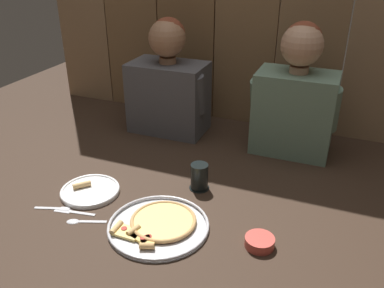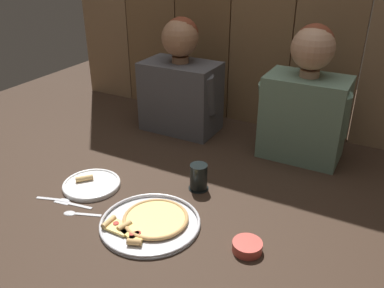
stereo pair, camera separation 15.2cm
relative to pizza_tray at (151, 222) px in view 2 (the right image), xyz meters
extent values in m
plane|color=#332319|center=(0.01, 0.19, -0.01)|extent=(3.20, 3.20, 0.00)
cylinder|color=silver|center=(0.00, 0.00, -0.01)|extent=(0.34, 0.34, 0.01)
torus|color=silver|center=(0.00, 0.00, 0.00)|extent=(0.34, 0.34, 0.01)
cylinder|color=#B23823|center=(0.01, 0.02, 0.00)|extent=(0.22, 0.22, 0.00)
cylinder|color=#F4D170|center=(0.01, 0.02, 0.00)|extent=(0.21, 0.21, 0.01)
torus|color=tan|center=(0.01, 0.02, 0.00)|extent=(0.23, 0.23, 0.01)
cube|color=#EFC660|center=(0.00, -0.08, 0.00)|extent=(0.07, 0.09, 0.01)
cylinder|color=tan|center=(0.01, -0.12, 0.01)|extent=(0.05, 0.04, 0.02)
cylinder|color=#A3281E|center=(0.00, -0.08, 0.01)|extent=(0.02, 0.02, 0.00)
cylinder|color=#A3281E|center=(0.00, -0.08, 0.01)|extent=(0.02, 0.02, 0.00)
cube|color=#F4D170|center=(-0.08, -0.08, 0.00)|extent=(0.09, 0.06, 0.01)
cylinder|color=tan|center=(-0.12, -0.08, 0.01)|extent=(0.02, 0.06, 0.02)
cylinder|color=#A3281E|center=(-0.09, -0.07, 0.01)|extent=(0.02, 0.02, 0.00)
cube|color=#EABC56|center=(-0.03, -0.08, 0.00)|extent=(0.08, 0.07, 0.01)
cylinder|color=tan|center=(-0.06, -0.07, 0.01)|extent=(0.03, 0.06, 0.02)
cylinder|color=#A3281E|center=(-0.01, -0.09, 0.01)|extent=(0.02, 0.02, 0.00)
cylinder|color=white|center=(-0.34, 0.09, 0.00)|extent=(0.22, 0.22, 0.01)
torus|color=white|center=(-0.34, 0.09, 0.00)|extent=(0.22, 0.22, 0.01)
cylinder|color=tan|center=(-0.38, 0.09, 0.01)|extent=(0.06, 0.07, 0.02)
cylinder|color=black|center=(0.04, 0.27, -0.01)|extent=(0.08, 0.08, 0.01)
cylinder|color=black|center=(0.04, 0.27, 0.05)|extent=(0.07, 0.07, 0.10)
cylinder|color=#CC4C42|center=(0.34, 0.03, 0.01)|extent=(0.09, 0.09, 0.03)
cylinder|color=#B23823|center=(0.34, 0.03, 0.01)|extent=(0.08, 0.08, 0.02)
cube|color=silver|center=(-0.42, -0.06, -0.01)|extent=(0.09, 0.04, 0.01)
cube|color=silver|center=(-0.36, -0.04, -0.01)|extent=(0.04, 0.03, 0.01)
cube|color=silver|center=(-0.28, -0.04, -0.01)|extent=(0.10, 0.03, 0.01)
cube|color=silver|center=(-0.36, -0.05, -0.01)|extent=(0.06, 0.03, 0.00)
cube|color=silver|center=(-0.22, -0.06, -0.01)|extent=(0.09, 0.04, 0.01)
ellipsoid|color=silver|center=(-0.29, -0.09, -0.01)|extent=(0.05, 0.04, 0.01)
cube|color=#4C4C51|center=(-0.30, 0.73, 0.16)|extent=(0.37, 0.23, 0.34)
cylinder|color=#9E7051|center=(-0.30, 0.73, 0.35)|extent=(0.08, 0.08, 0.03)
sphere|color=#9E7051|center=(-0.30, 0.73, 0.45)|extent=(0.17, 0.17, 0.17)
sphere|color=brown|center=(-0.30, 0.74, 0.46)|extent=(0.16, 0.16, 0.16)
cylinder|color=#4C4C51|center=(-0.46, 0.69, 0.21)|extent=(0.08, 0.13, 0.20)
cylinder|color=#4C4C51|center=(-0.13, 0.69, 0.21)|extent=(0.08, 0.11, 0.20)
cube|color=slate|center=(0.31, 0.73, 0.17)|extent=(0.34, 0.22, 0.36)
cylinder|color=tan|center=(0.31, 0.73, 0.37)|extent=(0.08, 0.08, 0.03)
sphere|color=tan|center=(0.31, 0.73, 0.47)|extent=(0.17, 0.17, 0.17)
sphere|color=brown|center=(0.31, 0.74, 0.49)|extent=(0.16, 0.16, 0.16)
cylinder|color=slate|center=(0.16, 0.69, 0.23)|extent=(0.08, 0.13, 0.21)
cylinder|color=slate|center=(0.46, 0.69, 0.23)|extent=(0.08, 0.13, 0.21)
camera|label=1|loc=(0.51, -0.98, 0.86)|focal=37.99mm
camera|label=2|loc=(0.65, -0.91, 0.86)|focal=37.99mm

